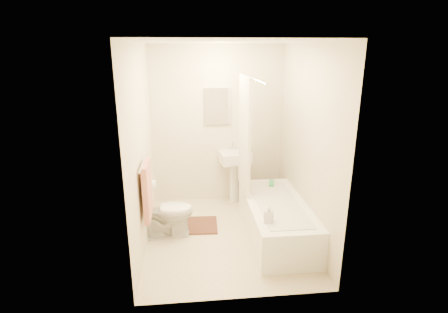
{
  "coord_description": "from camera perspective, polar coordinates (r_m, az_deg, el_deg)",
  "views": [
    {
      "loc": [
        -0.44,
        -4.0,
        2.31
      ],
      "look_at": [
        0.0,
        0.25,
        1.0
      ],
      "focal_mm": 28.0,
      "sensor_mm": 36.0,
      "label": 1
    }
  ],
  "objects": [
    {
      "name": "soap_bottle",
      "position": [
        3.96,
        7.31,
        -9.3
      ],
      "size": [
        0.12,
        0.12,
        0.2
      ],
      "primitive_type": "imported",
      "rotation": [
        0.0,
        0.0,
        -0.43
      ],
      "color": "silver",
      "rests_on": "bathtub"
    },
    {
      "name": "towel_bar",
      "position": [
        3.98,
        -13.12,
        -1.15
      ],
      "size": [
        0.02,
        0.6,
        0.02
      ],
      "primitive_type": "cylinder",
      "rotation": [
        1.57,
        0.0,
        0.0
      ],
      "color": "silver",
      "rests_on": "wall_left"
    },
    {
      "name": "toilet_paper",
      "position": [
        4.45,
        -11.85,
        -4.55
      ],
      "size": [
        0.11,
        0.12,
        0.12
      ],
      "primitive_type": "cylinder",
      "rotation": [
        0.0,
        1.57,
        0.0
      ],
      "color": "white",
      "rests_on": "wall_left"
    },
    {
      "name": "wall_back",
      "position": [
        5.34,
        -1.06,
        5.04
      ],
      "size": [
        2.0,
        0.02,
        2.4
      ],
      "primitive_type": "cube",
      "color": "beige",
      "rests_on": "ground"
    },
    {
      "name": "bathtub",
      "position": [
        4.59,
        8.49,
        -10.08
      ],
      "size": [
        0.72,
        1.65,
        0.46
      ],
      "primitive_type": null,
      "color": "white",
      "rests_on": "floor"
    },
    {
      "name": "bath_mat",
      "position": [
        4.88,
        -5.05,
        -11.14
      ],
      "size": [
        0.67,
        0.52,
        0.02
      ],
      "primitive_type": "cube",
      "rotation": [
        0.0,
        0.0,
        -0.05
      ],
      "color": "#4D241F",
      "rests_on": "floor"
    },
    {
      "name": "towel",
      "position": [
        4.08,
        -12.4,
        -5.41
      ],
      "size": [
        0.06,
        0.45,
        0.66
      ],
      "primitive_type": "cube",
      "color": "#CC7266",
      "rests_on": "towel_bar"
    },
    {
      "name": "wall_right",
      "position": [
        4.4,
        13.42,
        1.94
      ],
      "size": [
        0.02,
        2.4,
        2.4
      ],
      "primitive_type": "cube",
      "color": "beige",
      "rests_on": "ground"
    },
    {
      "name": "shower_curtain",
      "position": [
        4.69,
        3.33,
        3.57
      ],
      "size": [
        0.04,
        0.8,
        1.55
      ],
      "primitive_type": "cube",
      "color": "silver",
      "rests_on": "curtain_rod"
    },
    {
      "name": "mirror",
      "position": [
        5.26,
        -1.06,
        8.19
      ],
      "size": [
        0.4,
        0.03,
        0.55
      ],
      "primitive_type": "cube",
      "color": "white",
      "rests_on": "wall_back"
    },
    {
      "name": "ceiling",
      "position": [
        4.03,
        0.39,
        18.31
      ],
      "size": [
        2.4,
        2.4,
        0.0
      ],
      "primitive_type": "plane",
      "color": "white",
      "rests_on": "ground"
    },
    {
      "name": "toilet",
      "position": [
        4.57,
        -9.31,
        -8.87
      ],
      "size": [
        0.69,
        0.42,
        0.66
      ],
      "primitive_type": "imported",
      "rotation": [
        0.0,
        0.0,
        1.63
      ],
      "color": "white",
      "rests_on": "floor"
    },
    {
      "name": "floor",
      "position": [
        4.64,
        0.33,
        -12.8
      ],
      "size": [
        2.4,
        2.4,
        0.0
      ],
      "primitive_type": "plane",
      "color": "beige",
      "rests_on": "ground"
    },
    {
      "name": "curtain_rod",
      "position": [
        4.18,
        4.41,
        12.73
      ],
      "size": [
        0.03,
        1.7,
        0.03
      ],
      "primitive_type": "cylinder",
      "rotation": [
        1.57,
        0.0,
        0.0
      ],
      "color": "silver",
      "rests_on": "wall_back"
    },
    {
      "name": "wall_left",
      "position": [
        4.19,
        -13.36,
        1.2
      ],
      "size": [
        0.02,
        2.4,
        2.4
      ],
      "primitive_type": "cube",
      "color": "beige",
      "rests_on": "ground"
    },
    {
      "name": "scrub_brush",
      "position": [
        5.04,
        7.75,
        -4.39
      ],
      "size": [
        0.12,
        0.22,
        0.04
      ],
      "primitive_type": "cube",
      "rotation": [
        0.0,
        0.0,
        -0.26
      ],
      "color": "green",
      "rests_on": "bathtub"
    },
    {
      "name": "sink",
      "position": [
        5.44,
        1.74,
        -3.0
      ],
      "size": [
        0.51,
        0.43,
        0.89
      ],
      "primitive_type": null,
      "rotation": [
        0.0,
        0.0,
        0.15
      ],
      "color": "white",
      "rests_on": "floor"
    }
  ]
}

